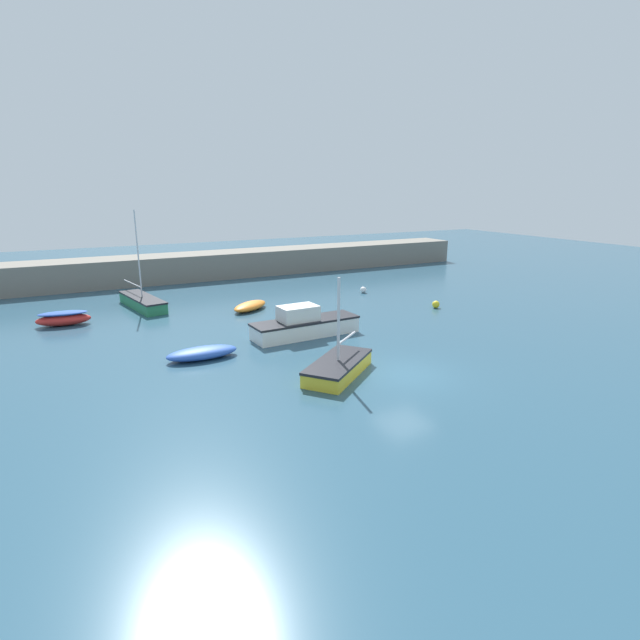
{
  "coord_description": "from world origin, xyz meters",
  "views": [
    {
      "loc": [
        -13.27,
        -17.2,
        8.31
      ],
      "look_at": [
        -0.22,
        8.05,
        0.69
      ],
      "focal_mm": 28.0,
      "sensor_mm": 36.0,
      "label": 1
    }
  ],
  "objects_px": {
    "rowboat_white_midwater": "(202,353)",
    "sailboat_twin_hulled": "(338,367)",
    "motorboat_grey_hull": "(304,325)",
    "rowboat_with_red_cover": "(63,318)",
    "rowboat_blue_near": "(250,306)",
    "mooring_buoy_yellow": "(436,304)",
    "mooring_buoy_white": "(363,290)",
    "sailboat_tall_mast": "(143,302)"
  },
  "relations": [
    {
      "from": "rowboat_blue_near",
      "to": "mooring_buoy_white",
      "type": "xyz_separation_m",
      "value": [
        10.1,
        1.3,
        -0.04
      ]
    },
    {
      "from": "rowboat_with_red_cover",
      "to": "rowboat_white_midwater",
      "type": "bearing_deg",
      "value": 126.73
    },
    {
      "from": "motorboat_grey_hull",
      "to": "rowboat_with_red_cover",
      "type": "height_order",
      "value": "motorboat_grey_hull"
    },
    {
      "from": "sailboat_twin_hulled",
      "to": "motorboat_grey_hull",
      "type": "bearing_deg",
      "value": -140.14
    },
    {
      "from": "sailboat_tall_mast",
      "to": "rowboat_with_red_cover",
      "type": "bearing_deg",
      "value": -73.85
    },
    {
      "from": "mooring_buoy_white",
      "to": "rowboat_blue_near",
      "type": "bearing_deg",
      "value": -172.64
    },
    {
      "from": "rowboat_with_red_cover",
      "to": "mooring_buoy_yellow",
      "type": "xyz_separation_m",
      "value": [
        23.47,
        -7.0,
        -0.18
      ]
    },
    {
      "from": "mooring_buoy_yellow",
      "to": "motorboat_grey_hull",
      "type": "bearing_deg",
      "value": -170.52
    },
    {
      "from": "mooring_buoy_yellow",
      "to": "mooring_buoy_white",
      "type": "bearing_deg",
      "value": 104.69
    },
    {
      "from": "rowboat_blue_near",
      "to": "mooring_buoy_white",
      "type": "distance_m",
      "value": 10.18
    },
    {
      "from": "rowboat_blue_near",
      "to": "motorboat_grey_hull",
      "type": "relative_size",
      "value": 0.54
    },
    {
      "from": "motorboat_grey_hull",
      "to": "rowboat_with_red_cover",
      "type": "xyz_separation_m",
      "value": [
        -12.24,
        8.87,
        -0.22
      ]
    },
    {
      "from": "sailboat_twin_hulled",
      "to": "mooring_buoy_white",
      "type": "bearing_deg",
      "value": -164.34
    },
    {
      "from": "sailboat_twin_hulled",
      "to": "mooring_buoy_white",
      "type": "relative_size",
      "value": 9.03
    },
    {
      "from": "mooring_buoy_yellow",
      "to": "sailboat_twin_hulled",
      "type": "bearing_deg",
      "value": -146.91
    },
    {
      "from": "mooring_buoy_yellow",
      "to": "mooring_buoy_white",
      "type": "height_order",
      "value": "mooring_buoy_yellow"
    },
    {
      "from": "rowboat_blue_near",
      "to": "sailboat_twin_hulled",
      "type": "xyz_separation_m",
      "value": [
        -0.64,
        -13.63,
        0.11
      ]
    },
    {
      "from": "sailboat_twin_hulled",
      "to": "rowboat_with_red_cover",
      "type": "xyz_separation_m",
      "value": [
        -10.96,
        15.15,
        0.05
      ]
    },
    {
      "from": "mooring_buoy_yellow",
      "to": "rowboat_blue_near",
      "type": "bearing_deg",
      "value": 155.23
    },
    {
      "from": "rowboat_blue_near",
      "to": "motorboat_grey_hull",
      "type": "bearing_deg",
      "value": -121.28
    },
    {
      "from": "rowboat_white_midwater",
      "to": "motorboat_grey_hull",
      "type": "height_order",
      "value": "motorboat_grey_hull"
    },
    {
      "from": "rowboat_blue_near",
      "to": "mooring_buoy_yellow",
      "type": "relative_size",
      "value": 6.61
    },
    {
      "from": "motorboat_grey_hull",
      "to": "mooring_buoy_yellow",
      "type": "bearing_deg",
      "value": 6.32
    },
    {
      "from": "sailboat_twin_hulled",
      "to": "mooring_buoy_white",
      "type": "distance_m",
      "value": 18.4
    },
    {
      "from": "rowboat_blue_near",
      "to": "motorboat_grey_hull",
      "type": "height_order",
      "value": "motorboat_grey_hull"
    },
    {
      "from": "rowboat_with_red_cover",
      "to": "mooring_buoy_yellow",
      "type": "bearing_deg",
      "value": 169.24
    },
    {
      "from": "rowboat_white_midwater",
      "to": "sailboat_twin_hulled",
      "type": "bearing_deg",
      "value": 134.06
    },
    {
      "from": "sailboat_tall_mast",
      "to": "mooring_buoy_yellow",
      "type": "relative_size",
      "value": 13.05
    },
    {
      "from": "sailboat_tall_mast",
      "to": "motorboat_grey_hull",
      "type": "height_order",
      "value": "sailboat_tall_mast"
    },
    {
      "from": "rowboat_white_midwater",
      "to": "motorboat_grey_hull",
      "type": "bearing_deg",
      "value": -169.1
    },
    {
      "from": "motorboat_grey_hull",
      "to": "rowboat_white_midwater",
      "type": "bearing_deg",
      "value": -172.15
    },
    {
      "from": "rowboat_with_red_cover",
      "to": "mooring_buoy_white",
      "type": "xyz_separation_m",
      "value": [
        21.69,
        -0.21,
        -0.19
      ]
    },
    {
      "from": "rowboat_white_midwater",
      "to": "mooring_buoy_yellow",
      "type": "xyz_separation_m",
      "value": [
        17.44,
        3.08,
        -0.03
      ]
    },
    {
      "from": "rowboat_with_red_cover",
      "to": "mooring_buoy_white",
      "type": "bearing_deg",
      "value": -174.73
    },
    {
      "from": "rowboat_blue_near",
      "to": "rowboat_white_midwater",
      "type": "distance_m",
      "value": 10.21
    },
    {
      "from": "rowboat_blue_near",
      "to": "sailboat_twin_hulled",
      "type": "relative_size",
      "value": 0.76
    },
    {
      "from": "rowboat_blue_near",
      "to": "mooring_buoy_yellow",
      "type": "height_order",
      "value": "rowboat_blue_near"
    },
    {
      "from": "motorboat_grey_hull",
      "to": "mooring_buoy_yellow",
      "type": "height_order",
      "value": "motorboat_grey_hull"
    },
    {
      "from": "sailboat_twin_hulled",
      "to": "sailboat_tall_mast",
      "type": "height_order",
      "value": "sailboat_tall_mast"
    },
    {
      "from": "sailboat_tall_mast",
      "to": "mooring_buoy_yellow",
      "type": "bearing_deg",
      "value": 51.88
    },
    {
      "from": "sailboat_twin_hulled",
      "to": "sailboat_tall_mast",
      "type": "bearing_deg",
      "value": -110.19
    },
    {
      "from": "sailboat_twin_hulled",
      "to": "motorboat_grey_hull",
      "type": "distance_m",
      "value": 6.41
    }
  ]
}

